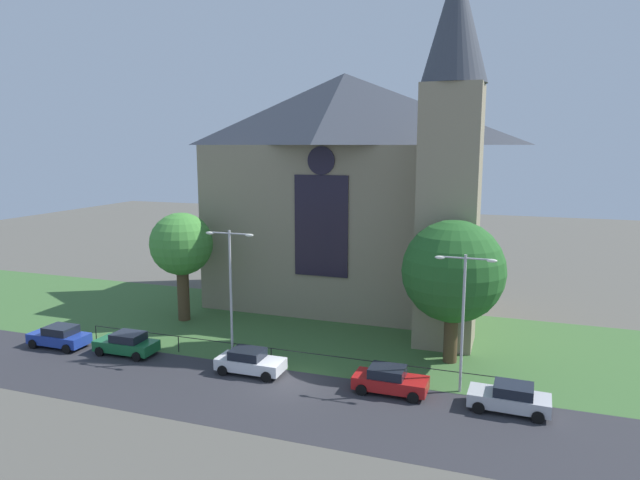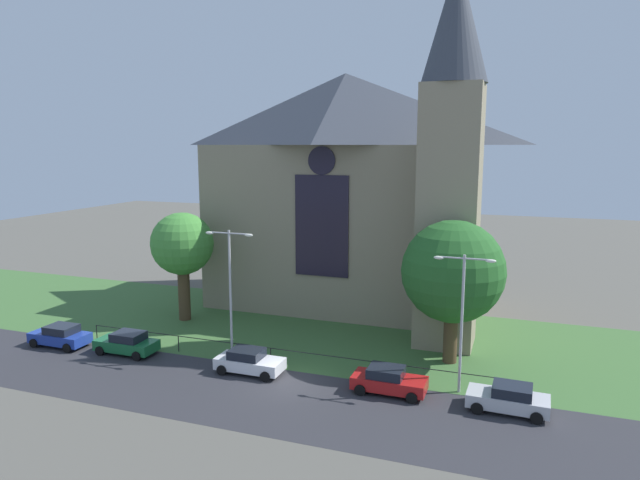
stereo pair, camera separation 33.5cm
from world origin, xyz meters
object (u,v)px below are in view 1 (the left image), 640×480
(streetlamp_near, at_px, (231,279))
(parked_car_blue, at_px, (60,336))
(tree_right_near, at_px, (453,272))
(parked_car_silver, at_px, (510,398))
(tree_left_near, at_px, (181,245))
(streetlamp_far, at_px, (463,305))
(parked_car_red, at_px, (390,380))
(parked_car_white, at_px, (250,362))
(parked_car_green, at_px, (127,344))
(church_building, at_px, (350,189))

(streetlamp_near, relative_size, parked_car_blue, 2.06)
(tree_right_near, bearing_deg, parked_car_silver, -57.86)
(tree_left_near, distance_m, streetlamp_far, 23.41)
(parked_car_blue, bearing_deg, tree_left_near, -120.29)
(parked_car_red, relative_size, parked_car_silver, 0.99)
(streetlamp_near, xyz_separation_m, parked_car_white, (2.05, -1.58, -4.72))
(parked_car_white, bearing_deg, parked_car_blue, -179.24)
(streetlamp_near, xyz_separation_m, parked_car_green, (-7.24, -1.42, -4.72))
(church_building, relative_size, streetlamp_far, 3.24)
(streetlamp_near, distance_m, parked_car_red, 11.92)
(streetlamp_near, distance_m, parked_car_blue, 13.61)
(church_building, relative_size, parked_car_white, 6.19)
(tree_right_near, relative_size, parked_car_white, 2.23)
(tree_left_near, bearing_deg, parked_car_blue, -120.14)
(church_building, bearing_deg, streetlamp_far, -54.06)
(tree_right_near, height_order, tree_left_near, tree_right_near)
(tree_right_near, xyz_separation_m, streetlamp_near, (-13.55, -4.46, -0.55))
(parked_car_green, bearing_deg, parked_car_red, 179.31)
(tree_right_near, bearing_deg, tree_left_near, 174.55)
(parked_car_silver, bearing_deg, parked_car_white, 1.86)
(streetlamp_near, bearing_deg, parked_car_blue, -172.01)
(parked_car_blue, xyz_separation_m, parked_car_white, (14.69, 0.19, 0.00))
(tree_right_near, xyz_separation_m, tree_left_near, (-21.38, 2.04, 0.11))
(parked_car_green, bearing_deg, tree_right_near, -164.72)
(parked_car_green, bearing_deg, tree_left_near, -86.24)
(church_building, bearing_deg, parked_car_white, -94.94)
(parked_car_red, bearing_deg, parked_car_green, -179.67)
(parked_car_green, bearing_deg, streetlamp_far, -176.80)
(streetlamp_near, height_order, streetlamp_far, streetlamp_near)
(parked_car_green, height_order, parked_car_silver, same)
(parked_car_red, bearing_deg, tree_right_near, 65.98)
(streetlamp_near, relative_size, parked_car_silver, 2.03)
(parked_car_red, distance_m, parked_car_silver, 6.52)
(parked_car_white, xyz_separation_m, parked_car_red, (8.79, 0.10, 0.00))
(parked_car_green, bearing_deg, parked_car_silver, 179.03)
(streetlamp_near, relative_size, parked_car_green, 2.05)
(streetlamp_far, relative_size, parked_car_blue, 1.91)
(parked_car_blue, relative_size, parked_car_red, 1.00)
(streetlamp_far, xyz_separation_m, parked_car_blue, (-27.27, -1.77, -4.38))
(tree_left_near, height_order, parked_car_white, tree_left_near)
(streetlamp_near, bearing_deg, church_building, 77.10)
(tree_right_near, relative_size, streetlamp_near, 1.08)
(streetlamp_near, distance_m, streetlamp_far, 14.64)
(streetlamp_near, height_order, parked_car_silver, streetlamp_near)
(tree_left_near, bearing_deg, streetlamp_far, -16.14)
(tree_right_near, xyz_separation_m, streetlamp_far, (1.08, -4.46, -0.90))
(streetlamp_far, distance_m, parked_car_silver, 5.41)
(tree_right_near, distance_m, parked_car_blue, 27.43)
(church_building, distance_m, parked_car_silver, 23.88)
(tree_right_near, bearing_deg, streetlamp_near, -161.79)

